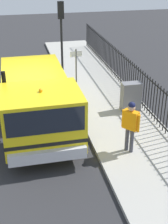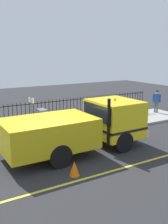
% 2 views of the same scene
% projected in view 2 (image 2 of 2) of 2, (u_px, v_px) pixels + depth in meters
% --- Properties ---
extents(ground_plane, '(48.03, 48.03, 0.00)m').
position_uv_depth(ground_plane, '(56.00, 158.00, 11.37)').
color(ground_plane, '#2B2B2D').
rests_on(ground_plane, ground).
extents(sidewalk_slab, '(2.99, 21.83, 0.13)m').
position_uv_depth(sidewalk_slab, '(30.00, 136.00, 14.17)').
color(sidewalk_slab, '#A3A099').
rests_on(sidewalk_slab, ground).
extents(lane_marking, '(0.12, 19.65, 0.01)m').
position_uv_depth(lane_marking, '(83.00, 179.00, 9.49)').
color(lane_marking, yellow).
rests_on(lane_marking, ground).
extents(work_truck, '(2.53, 6.72, 2.56)m').
position_uv_depth(work_truck, '(85.00, 125.00, 12.07)').
color(work_truck, yellow).
rests_on(work_truck, ground).
extents(worker_standing, '(0.49, 0.53, 1.77)m').
position_uv_depth(worker_standing, '(95.00, 109.00, 15.53)').
color(worker_standing, orange).
rests_on(worker_standing, sidewalk_slab).
extents(pedestrian_distant, '(0.58, 0.38, 1.68)m').
position_uv_depth(pedestrian_distant, '(157.00, 99.00, 19.26)').
color(pedestrian_distant, '#264C99').
rests_on(pedestrian_distant, sidewalk_slab).
extents(iron_fence, '(0.04, 18.59, 1.57)m').
position_uv_depth(iron_fence, '(22.00, 116.00, 15.02)').
color(iron_fence, black).
rests_on(iron_fence, sidewalk_slab).
extents(utility_cabinet, '(0.78, 0.44, 1.19)m').
position_uv_depth(utility_cabinet, '(42.00, 119.00, 15.10)').
color(utility_cabinet, slate).
rests_on(utility_cabinet, sidewalk_slab).
extents(traffic_cone, '(0.40, 0.40, 0.56)m').
position_uv_depth(traffic_cone, '(74.00, 168.00, 9.73)').
color(traffic_cone, orange).
rests_on(traffic_cone, ground).
extents(street_sign, '(0.50, 0.09, 2.34)m').
position_uv_depth(street_sign, '(32.00, 114.00, 12.58)').
color(street_sign, '#4C4C4C').
rests_on(street_sign, sidewalk_slab).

